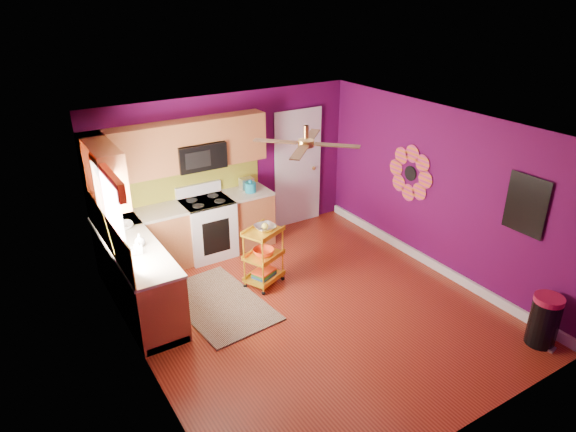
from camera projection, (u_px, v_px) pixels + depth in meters
ground at (312, 309)px, 7.00m from camera, size 5.00×5.00×0.00m
room_envelope at (316, 198)px, 6.33m from camera, size 4.54×5.04×2.52m
lower_cabinets at (168, 251)px, 7.57m from camera, size 2.81×2.31×0.94m
electric_range at (208, 227)px, 8.21m from camera, size 0.76×0.66×1.13m
upper_cabinetry at (157, 155)px, 7.33m from camera, size 2.80×2.30×1.26m
left_window at (108, 199)px, 6.02m from camera, size 0.08×1.35×1.08m
panel_door at (298, 169)px, 9.13m from camera, size 0.95×0.11×2.15m
right_wall_art at (458, 186)px, 7.20m from camera, size 0.04×2.74×1.04m
ceiling_fan at (306, 142)px, 6.20m from camera, size 1.01×1.01×0.26m
shag_rug at (219, 303)px, 7.09m from camera, size 1.21×1.81×0.02m
rolling_cart at (264, 254)px, 7.37m from camera, size 0.65×0.58×0.97m
trash_can at (544, 320)px, 6.19m from camera, size 0.41×0.42×0.67m
teal_kettle at (250, 187)px, 8.33m from camera, size 0.18×0.18×0.21m
toaster at (246, 183)px, 8.48m from camera, size 0.22×0.15×0.18m
soap_bottle_a at (138, 247)px, 6.42m from camera, size 0.09×0.09×0.19m
soap_bottle_b at (140, 240)px, 6.61m from camera, size 0.14×0.14×0.18m
counter_dish at (123, 226)px, 7.11m from camera, size 0.28×0.28×0.07m
counter_cup at (134, 251)px, 6.42m from camera, size 0.12×0.12×0.09m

